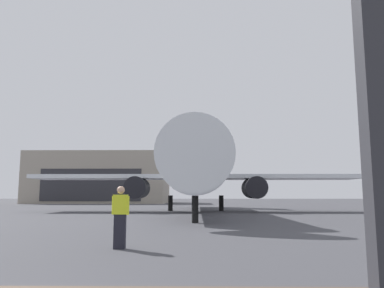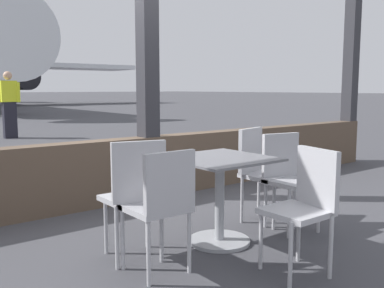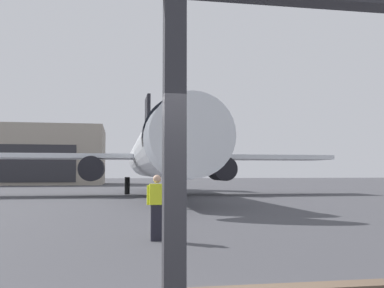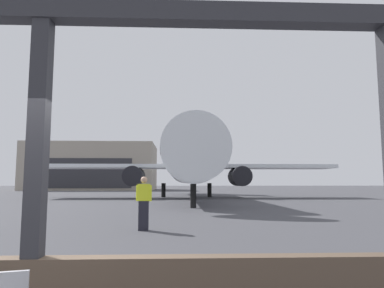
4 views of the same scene
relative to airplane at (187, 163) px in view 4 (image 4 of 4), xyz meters
name	(u,v)px [view 4 (image 4 of 4)]	position (x,y,z in m)	size (l,w,h in m)	color
ground_plane	(164,195)	(-2.57, 10.14, -3.42)	(220.00, 220.00, 0.00)	#424247
window_frame	(35,209)	(-2.57, -29.86, -2.16)	(8.57, 0.24, 3.70)	brown
airplane	(187,163)	(0.00, 0.00, 0.00)	(29.62, 32.52, 10.40)	silver
ground_crew_worker	(144,202)	(-2.07, -22.31, -2.52)	(0.53, 0.28, 1.74)	black
distant_hangar	(94,167)	(-17.95, 38.20, 1.15)	(24.63, 14.95, 9.15)	#9E9384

